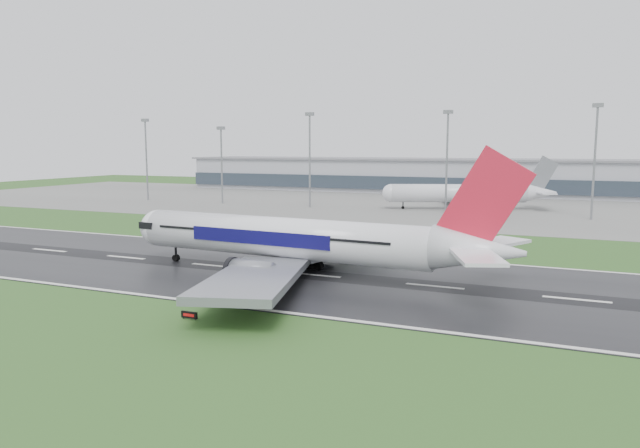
% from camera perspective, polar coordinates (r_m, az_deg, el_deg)
% --- Properties ---
extents(ground, '(520.00, 520.00, 0.00)m').
position_cam_1_polar(ground, '(107.38, -10.31, -4.05)').
color(ground, '#274F1D').
rests_on(ground, ground).
extents(runway, '(400.00, 45.00, 0.10)m').
position_cam_1_polar(runway, '(107.37, -10.31, -4.02)').
color(runway, black).
rests_on(runway, ground).
extents(apron, '(400.00, 130.00, 0.08)m').
position_cam_1_polar(apron, '(221.51, 7.75, 1.97)').
color(apron, slate).
rests_on(apron, ground).
extents(terminal, '(240.00, 36.00, 15.00)m').
position_cam_1_polar(terminal, '(279.14, 11.06, 4.58)').
color(terminal, '#94979F').
rests_on(terminal, ground).
extents(main_airliner, '(73.20, 70.10, 20.48)m').
position_cam_1_polar(main_airliner, '(96.02, -1.39, 0.95)').
color(main_airliner, white).
rests_on(main_airliner, runway).
extents(parked_airliner, '(75.44, 73.02, 17.51)m').
position_cam_1_polar(parked_airliner, '(205.18, 14.01, 3.84)').
color(parked_airliner, silver).
rests_on(parked_airliner, apron).
extents(runway_sign, '(2.31, 0.57, 1.04)m').
position_cam_1_polar(runway_sign, '(75.46, -12.60, -8.68)').
color(runway_sign, black).
rests_on(runway_sign, ground).
extents(floodmast_0, '(0.64, 0.64, 30.99)m').
position_cam_1_polar(floodmast_0, '(243.39, -16.53, 5.87)').
color(floodmast_0, gray).
rests_on(floodmast_0, ground).
extents(floodmast_1, '(0.64, 0.64, 27.50)m').
position_cam_1_polar(floodmast_1, '(222.88, -9.55, 5.50)').
color(floodmast_1, gray).
rests_on(floodmast_1, ground).
extents(floodmast_2, '(0.64, 0.64, 31.87)m').
position_cam_1_polar(floodmast_2, '(205.63, -1.01, 6.05)').
color(floodmast_2, gray).
rests_on(floodmast_2, ground).
extents(floodmast_3, '(0.64, 0.64, 31.53)m').
position_cam_1_polar(floodmast_3, '(191.20, 12.23, 5.71)').
color(floodmast_3, gray).
rests_on(floodmast_3, ground).
extents(floodmast_4, '(0.64, 0.64, 32.44)m').
position_cam_1_polar(floodmast_4, '(187.83, 25.14, 5.28)').
color(floodmast_4, gray).
rests_on(floodmast_4, ground).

